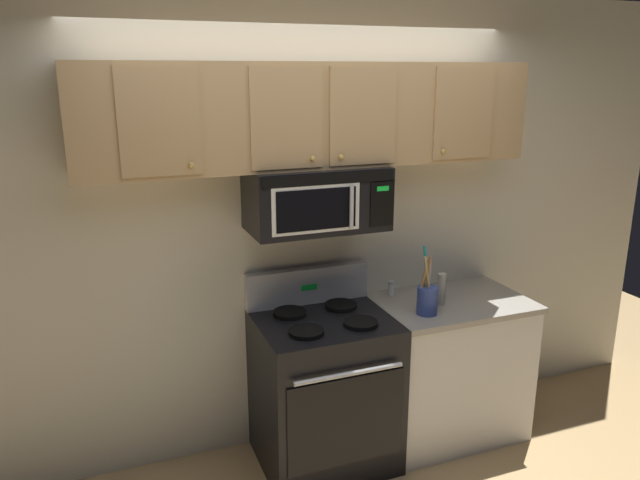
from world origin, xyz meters
The scene contains 8 objects.
back_wall centered at (0.00, 0.79, 1.35)m, with size 5.20×0.10×2.70m, color silver.
stove_range centered at (0.00, 0.42, 0.47)m, with size 0.76×0.69×1.12m.
over_range_microwave centered at (0.00, 0.54, 1.58)m, with size 0.76×0.43×0.35m.
upper_cabinets centered at (0.00, 0.57, 2.02)m, with size 2.50×0.36×0.55m.
counter_segment centered at (0.84, 0.43, 0.45)m, with size 0.93×0.65×0.90m.
utensil_crock_blue centered at (0.58, 0.29, 1.00)m, with size 0.12×0.12×0.40m.
salt_shaker centered at (0.53, 0.63, 0.94)m, with size 0.04×0.04×0.09m.
pepper_mill centered at (0.74, 0.39, 1.00)m, with size 0.05×0.05×0.19m, color #B7B2A8.
Camera 1 is at (-1.16, -2.53, 2.26)m, focal length 34.02 mm.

